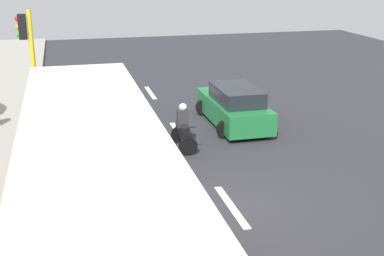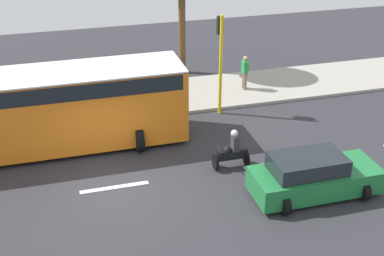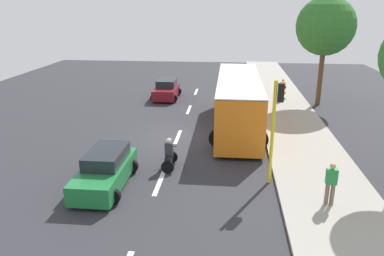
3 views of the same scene
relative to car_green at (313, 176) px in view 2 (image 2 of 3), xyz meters
The scene contains 9 objects.
ground_plane 6.84m from the car_green, 70.99° to the left, with size 40.00×60.00×0.10m, color #2D2D33.
sidewalk 11.25m from the car_green, 34.89° to the left, with size 4.00×60.00×0.15m, color #9E998E.
lane_stripe_north 2.36m from the car_green, 10.86° to the left, with size 0.20×2.40×0.01m, color white.
lane_stripe_mid 6.83m from the car_green, 70.99° to the left, with size 0.20×2.40×0.01m, color white.
car_green is the anchor object (origin of this frame).
city_bus 10.38m from the car_green, 56.58° to the left, with size 3.20×11.00×3.16m.
motorcycle 3.16m from the car_green, 40.00° to the left, with size 0.60×1.30×1.53m.
pedestrian_near_signal 9.06m from the car_green, ahead, with size 0.40×0.24×1.69m.
traffic_light_corner 7.46m from the car_green, ahead, with size 0.49×0.24×4.50m.
Camera 2 is at (-15.27, 1.47, 10.08)m, focal length 48.38 mm.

